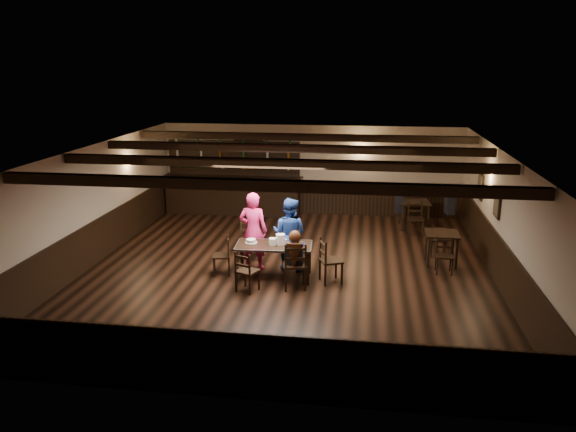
# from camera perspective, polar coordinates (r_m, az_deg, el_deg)

# --- Properties ---
(ground) EXTENTS (10.00, 10.00, 0.00)m
(ground) POSITION_cam_1_polar(r_m,az_deg,el_deg) (12.61, -0.04, -5.56)
(ground) COLOR black
(ground) RESTS_ON ground
(room_shell) EXTENTS (9.02, 10.02, 2.71)m
(room_shell) POSITION_cam_1_polar(r_m,az_deg,el_deg) (12.13, 0.03, 2.22)
(room_shell) COLOR beige
(room_shell) RESTS_ON ground
(dining_table) EXTENTS (1.66, 0.90, 0.75)m
(dining_table) POSITION_cam_1_polar(r_m,az_deg,el_deg) (11.99, -1.45, -3.27)
(dining_table) COLOR black
(dining_table) RESTS_ON ground
(chair_near_left) EXTENTS (0.51, 0.50, 0.85)m
(chair_near_left) POSITION_cam_1_polar(r_m,az_deg,el_deg) (11.34, -4.37, -5.37)
(chair_near_left) COLOR black
(chair_near_left) RESTS_ON ground
(chair_near_right) EXTENTS (0.55, 0.53, 1.00)m
(chair_near_right) POSITION_cam_1_polar(r_m,az_deg,el_deg) (11.40, 0.73, -4.76)
(chair_near_right) COLOR black
(chair_near_right) RESTS_ON ground
(chair_end_left) EXTENTS (0.46, 0.47, 0.85)m
(chair_end_left) POSITION_cam_1_polar(r_m,az_deg,el_deg) (12.34, -6.46, -3.70)
(chair_end_left) COLOR black
(chair_end_left) RESTS_ON ground
(chair_end_right) EXTENTS (0.56, 0.57, 0.96)m
(chair_end_right) POSITION_cam_1_polar(r_m,az_deg,el_deg) (11.80, 4.00, -4.20)
(chair_end_right) COLOR black
(chair_end_right) RESTS_ON ground
(chair_far_pushed) EXTENTS (0.54, 0.52, 0.94)m
(chair_far_pushed) POSITION_cam_1_polar(r_m,az_deg,el_deg) (13.28, -3.94, -1.99)
(chair_far_pushed) COLOR black
(chair_far_pushed) RESTS_ON ground
(woman_pink) EXTENTS (0.68, 0.48, 1.76)m
(woman_pink) POSITION_cam_1_polar(r_m,az_deg,el_deg) (12.51, -3.55, -1.51)
(woman_pink) COLOR #FF2386
(woman_pink) RESTS_ON ground
(man_blue) EXTENTS (0.93, 0.81, 1.64)m
(man_blue) POSITION_cam_1_polar(r_m,az_deg,el_deg) (12.46, 0.13, -1.84)
(man_blue) COLOR navy
(man_blue) RESTS_ON ground
(seated_person) EXTENTS (0.33, 0.50, 0.81)m
(seated_person) POSITION_cam_1_polar(r_m,az_deg,el_deg) (11.38, 0.69, -3.51)
(seated_person) COLOR black
(seated_person) RESTS_ON ground
(cake) EXTENTS (0.26, 0.26, 0.08)m
(cake) POSITION_cam_1_polar(r_m,az_deg,el_deg) (12.09, -3.78, -2.56)
(cake) COLOR white
(cake) RESTS_ON dining_table
(plate_stack_a) EXTENTS (0.16, 0.16, 0.15)m
(plate_stack_a) POSITION_cam_1_polar(r_m,az_deg,el_deg) (11.93, -1.58, -2.61)
(plate_stack_a) COLOR white
(plate_stack_a) RESTS_ON dining_table
(plate_stack_b) EXTENTS (0.19, 0.19, 0.23)m
(plate_stack_b) POSITION_cam_1_polar(r_m,az_deg,el_deg) (11.94, -0.77, -2.38)
(plate_stack_b) COLOR white
(plate_stack_b) RESTS_ON dining_table
(tea_light) EXTENTS (0.04, 0.04, 0.06)m
(tea_light) POSITION_cam_1_polar(r_m,az_deg,el_deg) (12.01, -1.08, -2.72)
(tea_light) COLOR #A5A8AD
(tea_light) RESTS_ON dining_table
(salt_shaker) EXTENTS (0.04, 0.04, 0.10)m
(salt_shaker) POSITION_cam_1_polar(r_m,az_deg,el_deg) (11.88, 0.35, -2.79)
(salt_shaker) COLOR silver
(salt_shaker) RESTS_ON dining_table
(pepper_shaker) EXTENTS (0.03, 0.03, 0.08)m
(pepper_shaker) POSITION_cam_1_polar(r_m,az_deg,el_deg) (11.80, 0.67, -2.98)
(pepper_shaker) COLOR #A5A8AD
(pepper_shaker) RESTS_ON dining_table
(drink_glass) EXTENTS (0.06, 0.06, 0.10)m
(drink_glass) POSITION_cam_1_polar(r_m,az_deg,el_deg) (12.02, -0.26, -2.58)
(drink_glass) COLOR silver
(drink_glass) RESTS_ON dining_table
(menu_red) EXTENTS (0.37, 0.31, 0.00)m
(menu_red) POSITION_cam_1_polar(r_m,az_deg,el_deg) (11.79, 0.84, -3.17)
(menu_red) COLOR maroon
(menu_red) RESTS_ON dining_table
(menu_blue) EXTENTS (0.32, 0.25, 0.00)m
(menu_blue) POSITION_cam_1_polar(r_m,az_deg,el_deg) (12.00, 1.02, -2.85)
(menu_blue) COLOR #0E1146
(menu_blue) RESTS_ON dining_table
(bar_counter) EXTENTS (4.26, 0.70, 2.20)m
(bar_counter) POSITION_cam_1_polar(r_m,az_deg,el_deg) (17.28, -5.61, 2.67)
(bar_counter) COLOR black
(bar_counter) RESTS_ON ground
(back_table_a) EXTENTS (0.74, 0.74, 0.75)m
(back_table_a) POSITION_cam_1_polar(r_m,az_deg,el_deg) (13.29, 15.37, -2.09)
(back_table_a) COLOR black
(back_table_a) RESTS_ON ground
(back_table_b) EXTENTS (0.88, 0.88, 0.75)m
(back_table_b) POSITION_cam_1_polar(r_m,az_deg,el_deg) (16.04, 12.70, 1.09)
(back_table_b) COLOR black
(back_table_b) RESTS_ON ground
(bg_patron_left) EXTENTS (0.20, 0.33, 0.67)m
(bg_patron_left) POSITION_cam_1_polar(r_m,az_deg,el_deg) (15.90, 11.21, 1.60)
(bg_patron_left) COLOR black
(bg_patron_left) RESTS_ON ground
(bg_patron_right) EXTENTS (0.26, 0.38, 0.73)m
(bg_patron_right) POSITION_cam_1_polar(r_m,az_deg,el_deg) (16.02, 16.12, 1.51)
(bg_patron_right) COLOR black
(bg_patron_right) RESTS_ON ground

